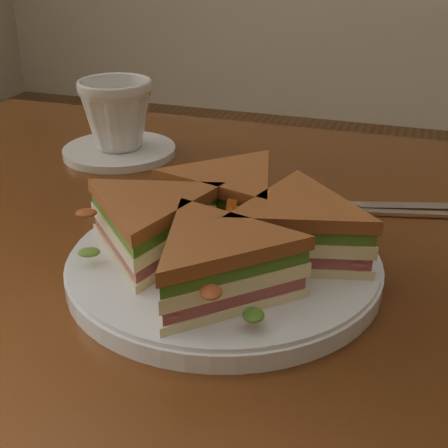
# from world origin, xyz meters

# --- Properties ---
(table) EXTENTS (1.20, 0.80, 0.75)m
(table) POSITION_xyz_m (0.00, 0.00, 0.65)
(table) COLOR #3D1E0E
(table) RESTS_ON ground
(plate) EXTENTS (0.28, 0.28, 0.02)m
(plate) POSITION_xyz_m (-0.04, -0.06, 0.76)
(plate) COLOR white
(plate) RESTS_ON table
(sandwich_wedges) EXTENTS (0.30, 0.30, 0.06)m
(sandwich_wedges) POSITION_xyz_m (-0.04, -0.06, 0.80)
(sandwich_wedges) COLOR #FFF2BC
(sandwich_wedges) RESTS_ON plate
(crisps_mound) EXTENTS (0.09, 0.09, 0.05)m
(crisps_mound) POSITION_xyz_m (-0.04, -0.06, 0.79)
(crisps_mound) COLOR #CD5B1A
(crisps_mound) RESTS_ON plate
(spoon) EXTENTS (0.18, 0.06, 0.01)m
(spoon) POSITION_xyz_m (0.03, 0.10, 0.75)
(spoon) COLOR silver
(spoon) RESTS_ON table
(knife) EXTENTS (0.21, 0.07, 0.00)m
(knife) POSITION_xyz_m (0.11, 0.14, 0.75)
(knife) COLOR silver
(knife) RESTS_ON table
(saucer) EXTENTS (0.15, 0.15, 0.01)m
(saucer) POSITION_xyz_m (-0.28, 0.20, 0.76)
(saucer) COLOR white
(saucer) RESTS_ON table
(coffee_cup) EXTENTS (0.13, 0.13, 0.09)m
(coffee_cup) POSITION_xyz_m (-0.28, 0.20, 0.81)
(coffee_cup) COLOR white
(coffee_cup) RESTS_ON saucer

